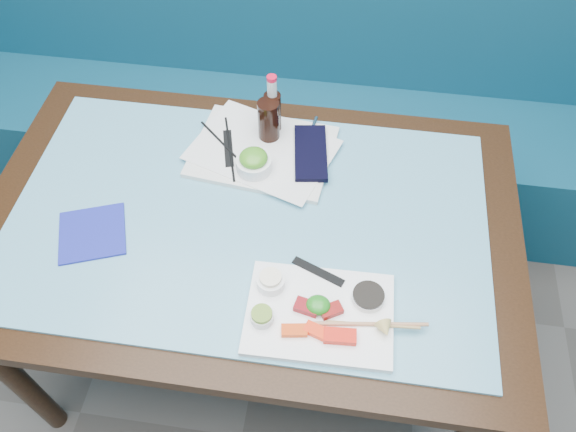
# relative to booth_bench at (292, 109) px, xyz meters

# --- Properties ---
(booth_bench) EXTENTS (3.00, 0.56, 1.17)m
(booth_bench) POSITION_rel_booth_bench_xyz_m (0.00, 0.00, 0.00)
(booth_bench) COLOR navy
(booth_bench) RESTS_ON ground
(dining_table) EXTENTS (1.40, 0.90, 0.75)m
(dining_table) POSITION_rel_booth_bench_xyz_m (0.00, -0.84, 0.29)
(dining_table) COLOR black
(dining_table) RESTS_ON ground
(glass_top) EXTENTS (1.22, 0.76, 0.01)m
(glass_top) POSITION_rel_booth_bench_xyz_m (0.00, -0.84, 0.38)
(glass_top) COLOR #5B9DB7
(glass_top) RESTS_ON dining_table
(sashimi_plate) EXTENTS (0.34, 0.24, 0.02)m
(sashimi_plate) POSITION_rel_booth_bench_xyz_m (0.21, -1.09, 0.39)
(sashimi_plate) COLOR white
(sashimi_plate) RESTS_ON glass_top
(salmon_left) EXTENTS (0.06, 0.04, 0.01)m
(salmon_left) POSITION_rel_booth_bench_xyz_m (0.16, -1.15, 0.41)
(salmon_left) COLOR #E33D09
(salmon_left) RESTS_ON sashimi_plate
(salmon_mid) EXTENTS (0.06, 0.05, 0.01)m
(salmon_mid) POSITION_rel_booth_bench_xyz_m (0.21, -1.14, 0.41)
(salmon_mid) COLOR #FF2D0A
(salmon_mid) RESTS_ON sashimi_plate
(salmon_right) EXTENTS (0.07, 0.04, 0.02)m
(salmon_right) POSITION_rel_booth_bench_xyz_m (0.26, -1.15, 0.41)
(salmon_right) COLOR red
(salmon_right) RESTS_ON sashimi_plate
(tuna_left) EXTENTS (0.06, 0.04, 0.02)m
(tuna_left) POSITION_rel_booth_bench_xyz_m (0.18, -1.09, 0.41)
(tuna_left) COLOR maroon
(tuna_left) RESTS_ON sashimi_plate
(tuna_right) EXTENTS (0.06, 0.05, 0.02)m
(tuna_right) POSITION_rel_booth_bench_xyz_m (0.24, -1.09, 0.41)
(tuna_right) COLOR maroon
(tuna_right) RESTS_ON sashimi_plate
(seaweed_garnish) EXTENTS (0.07, 0.07, 0.03)m
(seaweed_garnish) POSITION_rel_booth_bench_xyz_m (0.21, -1.08, 0.42)
(seaweed_garnish) COLOR #207B1C
(seaweed_garnish) RESTS_ON sashimi_plate
(ramekin_wasabi) EXTENTS (0.06, 0.06, 0.02)m
(ramekin_wasabi) POSITION_rel_booth_bench_xyz_m (0.09, -1.13, 0.41)
(ramekin_wasabi) COLOR silver
(ramekin_wasabi) RESTS_ON sashimi_plate
(wasabi_fill) EXTENTS (0.05, 0.05, 0.01)m
(wasabi_fill) POSITION_rel_booth_bench_xyz_m (0.09, -1.13, 0.43)
(wasabi_fill) COLOR olive
(wasabi_fill) RESTS_ON ramekin_wasabi
(ramekin_ginger) EXTENTS (0.08, 0.08, 0.03)m
(ramekin_ginger) POSITION_rel_booth_bench_xyz_m (0.09, -1.04, 0.41)
(ramekin_ginger) COLOR white
(ramekin_ginger) RESTS_ON sashimi_plate
(ginger_fill) EXTENTS (0.06, 0.06, 0.01)m
(ginger_fill) POSITION_rel_booth_bench_xyz_m (0.09, -1.04, 0.43)
(ginger_fill) COLOR white
(ginger_fill) RESTS_ON ramekin_ginger
(soy_dish) EXTENTS (0.10, 0.10, 0.02)m
(soy_dish) POSITION_rel_booth_bench_xyz_m (0.32, -1.04, 0.41)
(soy_dish) COLOR white
(soy_dish) RESTS_ON sashimi_plate
(soy_fill) EXTENTS (0.09, 0.09, 0.01)m
(soy_fill) POSITION_rel_booth_bench_xyz_m (0.32, -1.04, 0.42)
(soy_fill) COLOR black
(soy_fill) RESTS_ON soy_dish
(lemon_wedge) EXTENTS (0.05, 0.04, 0.04)m
(lemon_wedge) POSITION_rel_booth_bench_xyz_m (0.36, -1.12, 0.42)
(lemon_wedge) COLOR #DABF67
(lemon_wedge) RESTS_ON sashimi_plate
(chopstick_sleeve) EXTENTS (0.13, 0.07, 0.00)m
(chopstick_sleeve) POSITION_rel_booth_bench_xyz_m (0.20, -0.99, 0.40)
(chopstick_sleeve) COLOR black
(chopstick_sleeve) RESTS_ON sashimi_plate
(wooden_chopstick_a) EXTENTS (0.26, 0.04, 0.01)m
(wooden_chopstick_a) POSITION_rel_booth_bench_xyz_m (0.32, -1.11, 0.40)
(wooden_chopstick_a) COLOR tan
(wooden_chopstick_a) RESTS_ON sashimi_plate
(wooden_chopstick_b) EXTENTS (0.21, 0.02, 0.01)m
(wooden_chopstick_b) POSITION_rel_booth_bench_xyz_m (0.33, -1.11, 0.40)
(wooden_chopstick_b) COLOR tan
(wooden_chopstick_b) RESTS_ON sashimi_plate
(serving_tray) EXTENTS (0.41, 0.33, 0.01)m
(serving_tray) POSITION_rel_booth_bench_xyz_m (0.00, -0.61, 0.39)
(serving_tray) COLOR silver
(serving_tray) RESTS_ON glass_top
(paper_placemat) EXTENTS (0.44, 0.37, 0.00)m
(paper_placemat) POSITION_rel_booth_bench_xyz_m (0.00, -0.61, 0.40)
(paper_placemat) COLOR white
(paper_placemat) RESTS_ON serving_tray
(seaweed_bowl) EXTENTS (0.11, 0.11, 0.04)m
(seaweed_bowl) POSITION_rel_booth_bench_xyz_m (-0.01, -0.69, 0.42)
(seaweed_bowl) COLOR white
(seaweed_bowl) RESTS_ON serving_tray
(seaweed_salad) EXTENTS (0.09, 0.09, 0.04)m
(seaweed_salad) POSITION_rel_booth_bench_xyz_m (-0.01, -0.69, 0.44)
(seaweed_salad) COLOR #448F21
(seaweed_salad) RESTS_ON seaweed_bowl
(cola_glass) EXTENTS (0.07, 0.07, 0.12)m
(cola_glass) POSITION_rel_booth_bench_xyz_m (0.01, -0.56, 0.46)
(cola_glass) COLOR black
(cola_glass) RESTS_ON serving_tray
(navy_pouch) EXTENTS (0.12, 0.21, 0.02)m
(navy_pouch) POSITION_rel_booth_bench_xyz_m (0.14, -0.61, 0.41)
(navy_pouch) COLOR black
(navy_pouch) RESTS_ON serving_tray
(fork) EXTENTS (0.02, 0.08, 0.01)m
(fork) POSITION_rel_booth_bench_xyz_m (0.13, -0.51, 0.40)
(fork) COLOR silver
(fork) RESTS_ON serving_tray
(black_chopstick_a) EXTENTS (0.19, 0.18, 0.01)m
(black_chopstick_a) POSITION_rel_booth_bench_xyz_m (-0.10, -0.62, 0.40)
(black_chopstick_a) COLOR black
(black_chopstick_a) RESTS_ON serving_tray
(black_chopstick_b) EXTENTS (0.08, 0.24, 0.01)m
(black_chopstick_b) POSITION_rel_booth_bench_xyz_m (-0.09, -0.62, 0.40)
(black_chopstick_b) COLOR black
(black_chopstick_b) RESTS_ON serving_tray
(tray_sleeve) EXTENTS (0.06, 0.14, 0.00)m
(tray_sleeve) POSITION_rel_booth_bench_xyz_m (-0.09, -0.62, 0.40)
(tray_sleeve) COLOR black
(tray_sleeve) RESTS_ON serving_tray
(cola_bottle_body) EXTENTS (0.06, 0.06, 0.14)m
(cola_bottle_body) POSITION_rel_booth_bench_xyz_m (0.02, -0.52, 0.45)
(cola_bottle_body) COLOR black
(cola_bottle_body) RESTS_ON glass_top
(cola_bottle_neck) EXTENTS (0.03, 0.03, 0.05)m
(cola_bottle_neck) POSITION_rel_booth_bench_xyz_m (0.02, -0.52, 0.55)
(cola_bottle_neck) COLOR silver
(cola_bottle_neck) RESTS_ON cola_bottle_body
(cola_bottle_cap) EXTENTS (0.03, 0.03, 0.01)m
(cola_bottle_cap) POSITION_rel_booth_bench_xyz_m (0.02, -0.52, 0.58)
(cola_bottle_cap) COLOR red
(cola_bottle_cap) RESTS_ON cola_bottle_neck
(blue_napkin) EXTENTS (0.21, 0.21, 0.01)m
(blue_napkin) POSITION_rel_booth_bench_xyz_m (-0.38, -0.95, 0.39)
(blue_napkin) COLOR navy
(blue_napkin) RESTS_ON glass_top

